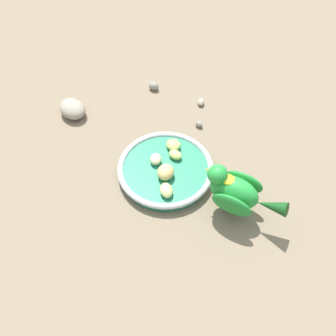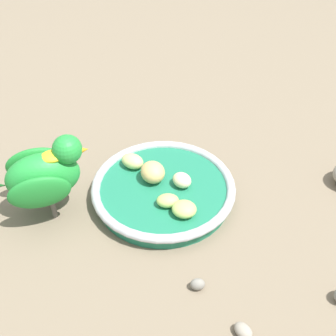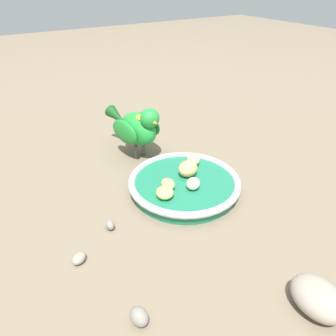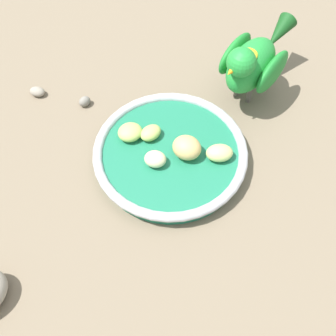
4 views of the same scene
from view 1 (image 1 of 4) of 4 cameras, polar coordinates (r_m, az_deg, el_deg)
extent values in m
plane|color=#756651|center=(0.96, -0.83, -0.49)|extent=(4.00, 4.00, 0.00)
cylinder|color=#1E7251|center=(0.94, -0.41, -0.50)|extent=(0.20, 0.20, 0.02)
torus|color=#B7BABF|center=(0.93, -0.42, -0.11)|extent=(0.21, 0.21, 0.01)
ellipsoid|color=tan|center=(0.91, -0.32, -0.55)|extent=(0.05, 0.05, 0.03)
ellipsoid|color=#B2CC66|center=(0.96, 0.71, 3.13)|extent=(0.04, 0.04, 0.02)
ellipsoid|color=#C6D17A|center=(0.89, -0.23, -3.00)|extent=(0.04, 0.04, 0.02)
ellipsoid|color=#B2CC66|center=(0.95, 0.98, 1.79)|extent=(0.03, 0.03, 0.02)
ellipsoid|color=beige|center=(0.94, -1.78, 1.06)|extent=(0.04, 0.04, 0.02)
cylinder|color=#59544C|center=(0.89, 7.85, -5.53)|extent=(0.01, 0.01, 0.03)
cylinder|color=#59544C|center=(0.90, 8.47, -4.29)|extent=(0.01, 0.01, 0.03)
ellipsoid|color=green|center=(0.85, 8.83, -3.17)|extent=(0.07, 0.11, 0.07)
ellipsoid|color=#1E7F2D|center=(0.83, 8.50, -4.94)|extent=(0.03, 0.08, 0.05)
ellipsoid|color=#1E7F2D|center=(0.87, 10.04, -1.84)|extent=(0.03, 0.08, 0.05)
cone|color=#144719|center=(0.84, 13.71, -4.98)|extent=(0.04, 0.07, 0.04)
sphere|color=green|center=(0.83, 6.73, -0.77)|extent=(0.05, 0.05, 0.04)
cone|color=orange|center=(0.83, 5.51, -0.41)|extent=(0.02, 0.02, 0.01)
ellipsoid|color=yellow|center=(0.83, 7.97, -1.49)|extent=(0.03, 0.04, 0.01)
ellipsoid|color=gray|center=(1.09, -12.67, 7.72)|extent=(0.06, 0.08, 0.04)
ellipsoid|color=gray|center=(1.13, -1.92, 10.90)|extent=(0.02, 0.03, 0.02)
ellipsoid|color=gray|center=(1.04, 4.18, 5.85)|extent=(0.01, 0.02, 0.02)
ellipsoid|color=gray|center=(1.10, 4.42, 8.76)|extent=(0.03, 0.03, 0.01)
camera|label=2|loc=(1.02, 22.75, 33.29)|focal=48.61mm
camera|label=3|loc=(1.14, -8.87, 31.50)|focal=34.63mm
camera|label=4|loc=(0.67, -36.09, 23.55)|focal=48.95mm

